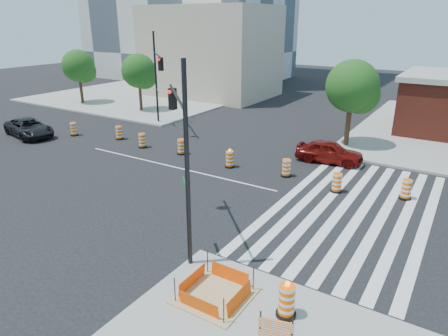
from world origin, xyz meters
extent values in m
plane|color=black|center=(0.00, 0.00, 0.00)|extent=(120.00, 120.00, 0.00)
cube|color=gray|center=(-18.00, 18.00, 0.07)|extent=(22.00, 22.00, 0.15)
cube|color=silver|center=(7.80, 0.00, 0.01)|extent=(0.45, 13.50, 0.01)
cube|color=silver|center=(8.70, 0.00, 0.01)|extent=(0.45, 13.50, 0.01)
cube|color=silver|center=(9.60, 0.00, 0.01)|extent=(0.45, 13.50, 0.01)
cube|color=silver|center=(10.50, 0.00, 0.01)|extent=(0.45, 13.50, 0.01)
cube|color=silver|center=(11.40, 0.00, 0.01)|extent=(0.45, 13.50, 0.01)
cube|color=silver|center=(12.30, 0.00, 0.01)|extent=(0.45, 13.50, 0.01)
cube|color=silver|center=(13.20, 0.00, 0.01)|extent=(0.45, 13.50, 0.01)
cube|color=silver|center=(14.10, 0.00, 0.01)|extent=(0.45, 13.50, 0.01)
cube|color=silver|center=(0.00, 0.00, 0.01)|extent=(14.00, 0.12, 0.01)
cube|color=tan|center=(9.00, -9.00, 0.17)|extent=(2.20, 2.20, 0.05)
cube|color=#F44A04|center=(9.00, -9.90, 0.43)|extent=(1.44, 0.02, 0.55)
cube|color=#F44A04|center=(9.00, -8.10, 0.43)|extent=(1.44, 0.02, 0.55)
cube|color=#F44A04|center=(8.10, -9.00, 0.43)|extent=(0.02, 1.44, 0.55)
cube|color=#F44A04|center=(9.90, -9.00, 0.43)|extent=(0.02, 1.44, 0.55)
cylinder|color=black|center=(8.10, -9.90, 0.60)|extent=(0.04, 0.04, 0.90)
cylinder|color=black|center=(9.90, -9.90, 0.60)|extent=(0.04, 0.04, 0.90)
cylinder|color=black|center=(8.10, -8.10, 0.60)|extent=(0.04, 0.04, 0.90)
cylinder|color=black|center=(9.90, -8.10, 0.60)|extent=(0.04, 0.04, 0.90)
cube|color=tan|center=(-12.00, 22.00, 5.00)|extent=(14.00, 10.00, 10.00)
imported|color=#5F0B08|center=(7.78, 5.92, 0.70)|extent=(4.29, 2.09, 1.41)
imported|color=black|center=(-13.75, -0.55, 0.68)|extent=(5.27, 3.22, 1.37)
cylinder|color=black|center=(7.20, -7.90, 3.77)|extent=(0.16, 0.16, 7.25)
cylinder|color=black|center=(5.30, -5.96, 5.77)|extent=(3.87, 3.97, 0.11)
cube|color=black|center=(3.97, -4.60, 5.31)|extent=(0.29, 0.25, 0.91)
sphere|color=#FF0C0C|center=(3.97, -4.78, 5.63)|extent=(0.16, 0.16, 0.16)
cube|color=#0C591E|center=(6.57, -7.26, 2.87)|extent=(0.78, 0.80, 0.23)
cylinder|color=black|center=(-8.15, 8.01, 3.89)|extent=(0.17, 0.17, 7.48)
cylinder|color=black|center=(-6.11, 6.08, 5.95)|extent=(4.16, 3.94, 0.11)
cube|color=black|center=(-4.68, 4.73, 5.48)|extent=(0.30, 0.26, 0.94)
sphere|color=#FF0C0C|center=(-4.68, 4.55, 5.81)|extent=(0.17, 0.17, 0.17)
cube|color=#0C591E|center=(-7.47, 7.37, 2.96)|extent=(0.84, 0.80, 0.23)
cylinder|color=black|center=(11.28, -8.61, 0.20)|extent=(0.62, 0.62, 0.10)
cylinder|color=#FF6105|center=(11.28, -8.61, 0.72)|extent=(0.49, 0.49, 0.98)
sphere|color=#FF990C|center=(11.28, -8.61, 1.28)|extent=(0.16, 0.16, 0.16)
cube|color=#FF6105|center=(11.56, -9.94, 0.93)|extent=(0.93, 0.29, 0.31)
cube|color=#FF6105|center=(11.56, -9.94, 0.58)|extent=(0.93, 0.29, 0.25)
cylinder|color=black|center=(11.15, -10.06, 0.71)|extent=(0.04, 0.04, 1.12)
cylinder|color=black|center=(11.97, -9.83, 0.71)|extent=(0.04, 0.04, 1.12)
cylinder|color=#382314|center=(-20.64, 10.15, 1.77)|extent=(0.31, 0.31, 3.54)
sphere|color=#194B15|center=(-20.64, 10.15, 3.98)|extent=(3.32, 3.32, 3.32)
sphere|color=#194B15|center=(-20.15, 10.44, 3.43)|extent=(2.43, 2.43, 2.43)
sphere|color=#194B15|center=(-21.03, 9.95, 3.65)|extent=(2.21, 2.21, 2.21)
cylinder|color=#382314|center=(-12.76, 10.78, 1.73)|extent=(0.29, 0.29, 3.46)
sphere|color=#194B15|center=(-12.76, 10.78, 3.89)|extent=(3.25, 3.25, 3.25)
sphere|color=#194B15|center=(-12.30, 11.06, 3.35)|extent=(2.38, 2.38, 2.38)
sphere|color=#194B15|center=(-13.12, 10.60, 3.57)|extent=(2.16, 2.16, 2.16)
cylinder|color=#382314|center=(7.72, 9.88, 1.90)|extent=(0.34, 0.34, 3.79)
sphere|color=#194B15|center=(7.72, 9.88, 4.27)|extent=(3.56, 3.56, 3.56)
sphere|color=#194B15|center=(8.26, 10.20, 3.68)|extent=(2.61, 2.61, 2.61)
sphere|color=#194B15|center=(7.30, 9.67, 3.91)|extent=(2.37, 2.37, 2.37)
cylinder|color=black|center=(-11.03, 1.43, 0.05)|extent=(0.60, 0.60, 0.10)
cylinder|color=#FF6105|center=(-11.03, 1.43, 0.55)|extent=(0.48, 0.48, 0.95)
cylinder|color=black|center=(-7.25, 2.55, 0.05)|extent=(0.60, 0.60, 0.10)
cylinder|color=#FF6105|center=(-7.25, 2.55, 0.55)|extent=(0.48, 0.48, 0.95)
cylinder|color=black|center=(-4.35, 1.94, 0.05)|extent=(0.60, 0.60, 0.10)
cylinder|color=#FF6105|center=(-4.35, 1.94, 0.55)|extent=(0.48, 0.48, 0.95)
cylinder|color=black|center=(-1.11, 2.24, 0.05)|extent=(0.60, 0.60, 0.10)
cylinder|color=#FF6105|center=(-1.11, 2.24, 0.55)|extent=(0.48, 0.48, 0.95)
cylinder|color=black|center=(2.95, 1.81, 0.05)|extent=(0.60, 0.60, 0.10)
cylinder|color=#FF6105|center=(2.95, 1.81, 0.55)|extent=(0.48, 0.48, 0.95)
sphere|color=#FF990C|center=(2.95, 1.81, 1.10)|extent=(0.16, 0.16, 0.16)
cylinder|color=black|center=(6.49, 2.24, 0.05)|extent=(0.60, 0.60, 0.10)
cylinder|color=#FF6105|center=(6.49, 2.24, 0.55)|extent=(0.48, 0.48, 0.95)
cylinder|color=black|center=(9.63, 1.59, 0.05)|extent=(0.60, 0.60, 0.10)
cylinder|color=#FF6105|center=(9.63, 1.59, 0.55)|extent=(0.48, 0.48, 0.95)
cylinder|color=black|center=(12.84, 2.57, 0.05)|extent=(0.60, 0.60, 0.10)
cylinder|color=#FF6105|center=(12.84, 2.57, 0.55)|extent=(0.48, 0.48, 0.95)
camera|label=1|loc=(14.87, -17.79, 8.48)|focal=32.00mm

